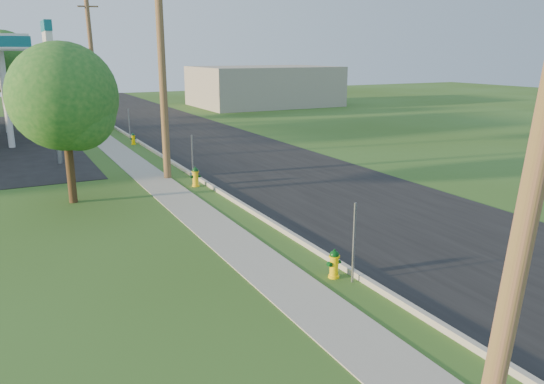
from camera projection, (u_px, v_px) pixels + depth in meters
The scene contains 16 objects.
ground_plane at pixel (483, 376), 9.14m from camera, with size 140.00×140.00×0.00m, color #2F5016.
road at pixel (355, 202), 19.72m from camera, with size 8.00×120.00×0.02m, color black.
curb at pixel (258, 215), 17.95m from camera, with size 0.15×120.00×0.15m, color #A6A397.
sidewalk at pixel (210, 224), 17.19m from camera, with size 1.50×120.00×0.03m, color #9B988D.
utility_pole_mid at pixel (162, 63), 22.24m from camera, with size 1.40×0.32×9.80m.
utility_pole_far at pixel (92, 61), 37.78m from camera, with size 1.40×0.32×9.50m.
sign_post_near at pixel (354, 243), 12.61m from camera, with size 0.05×0.04×2.00m, color gray.
sign_post_mid at pixel (193, 158), 22.77m from camera, with size 0.05×0.04×2.00m, color gray.
sign_post_far at pixel (129, 125), 33.27m from camera, with size 0.05×0.04×2.00m, color gray.
price_pylon at pixel (49, 52), 25.14m from camera, with size 0.34×2.04×6.85m.
distant_building at pixel (264, 86), 55.29m from camera, with size 14.00×10.00×4.00m, color gray.
tree_verge at pixel (67, 101), 18.74m from camera, with size 3.83×3.83×5.80m.
tree_lot at pixel (5, 64), 39.93m from camera, with size 4.66×4.66×7.06m.
hydrant_near at pixel (334, 264), 13.03m from camera, with size 0.38×0.34×0.75m.
hydrant_mid at pixel (195, 177), 21.94m from camera, with size 0.44×0.39×0.84m.
hydrant_far at pixel (133, 139), 31.97m from camera, with size 0.37×0.33×0.72m.
Camera 1 is at (-6.90, -5.49, 5.40)m, focal length 35.00 mm.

